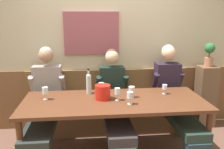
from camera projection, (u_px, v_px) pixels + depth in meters
The scene contains 17 objects.
room_wall_back at pixel (107, 40), 3.80m from camera, with size 6.80×0.12×2.80m.
wood_wainscot_panel at pixel (108, 97), 3.97m from camera, with size 6.80×0.03×0.94m, color brown.
wall_bench at pixel (109, 113), 3.81m from camera, with size 2.55×0.42×0.94m.
dining_table at pixel (114, 106), 3.03m from camera, with size 2.25×0.91×0.75m.
person_right_seat at pixel (44, 103), 3.26m from camera, with size 0.51×1.33×1.34m.
person_center_left_seat at pixel (115, 102), 3.35m from camera, with size 0.48×1.33×1.29m.
person_left_seat at pixel (174, 95), 3.48m from camera, with size 0.47×1.34×1.35m.
ice_bucket at pixel (103, 92), 3.02m from camera, with size 0.19×0.19×0.18m, color red.
wine_bottle_amber_mid at pixel (89, 83), 3.24m from camera, with size 0.07×0.07×0.34m.
wine_glass_by_bottle at pixel (117, 92), 2.98m from camera, with size 0.07×0.07×0.16m.
wine_glass_center_rear at pixel (45, 91), 3.01m from camera, with size 0.07×0.07×0.16m.
wine_glass_near_bucket at pixel (130, 96), 2.85m from camera, with size 0.07×0.07×0.15m.
wine_glass_right_end at pixel (165, 87), 3.23m from camera, with size 0.06×0.06×0.13m.
wine_glass_left_end at pixel (132, 90), 3.09m from camera, with size 0.08×0.08×0.14m.
wine_glass_center_front at pixel (101, 86), 3.24m from camera, with size 0.08×0.08×0.15m.
corner_pedestal at pixel (205, 96), 3.96m from camera, with size 0.28×0.28×0.99m, color brown.
potted_plant at pixel (209, 53), 3.79m from camera, with size 0.16×0.16×0.37m.
Camera 1 is at (-0.32, -2.72, 1.77)m, focal length 39.10 mm.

